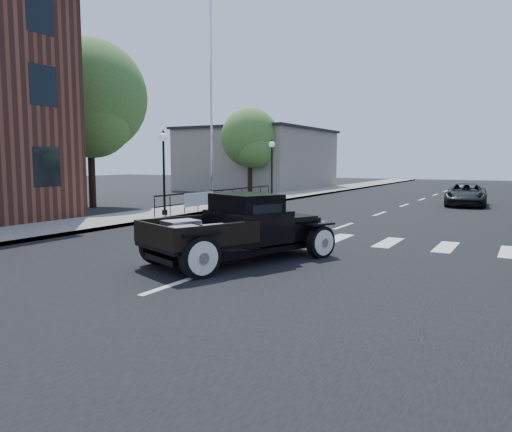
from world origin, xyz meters
The scene contains 14 objects.
ground centered at (0.00, 0.00, 0.00)m, with size 120.00×120.00×0.00m, color black.
road centered at (0.00, 15.00, 0.01)m, with size 14.00×80.00×0.02m, color black.
road_markings centered at (0.00, 10.00, 0.00)m, with size 12.00×60.00×0.06m, color silver, non-canonical shape.
sidewalk_left centered at (-8.50, 15.00, 0.07)m, with size 3.00×80.00×0.15m, color #99978B.
low_building_left centered at (-15.00, 28.00, 2.50)m, with size 10.00×12.00×5.00m, color gray.
railing centered at (-7.30, 10.00, 0.65)m, with size 0.08×10.00×1.00m, color black, non-canonical shape.
banner centered at (-7.22, 8.00, 0.45)m, with size 0.04×2.20×0.60m, color silver, non-canonical shape.
lamp_post_b centered at (-7.60, 6.00, 1.94)m, with size 0.36×0.36×3.57m, color black, non-canonical shape.
lamp_post_c centered at (-7.60, 16.00, 1.94)m, with size 0.36×0.36×3.57m, color black, non-canonical shape.
flagpole centered at (-9.20, 12.00, 6.71)m, with size 0.12×0.12×13.13m, color silver.
big_tree_near centered at (-14.00, 8.00, 4.31)m, with size 5.87×5.87×8.63m, color #426C2E, non-canonical shape.
big_tree_far centered at (-12.50, 22.00, 3.17)m, with size 4.31×4.31×6.34m, color #426C2E, non-canonical shape.
hotrod_pickup centered at (-0.05, -0.47, 0.83)m, with size 2.25×4.82×1.67m, color black, non-canonical shape.
second_car centered at (2.95, 18.41, 0.61)m, with size 2.03×4.39×1.22m, color black.
Camera 1 is at (5.99, -10.58, 2.40)m, focal length 35.00 mm.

